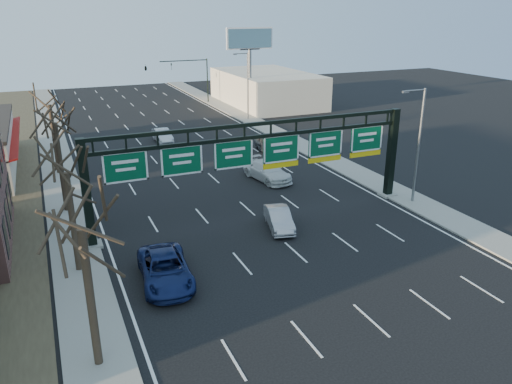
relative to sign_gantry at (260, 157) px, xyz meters
name	(u,v)px	position (x,y,z in m)	size (l,w,h in m)	color
ground	(311,266)	(-0.16, -8.00, -4.63)	(160.00, 160.00, 0.00)	black
sidewalk_left	(63,190)	(-12.96, 12.00, -4.57)	(3.00, 120.00, 0.12)	gray
sidewalk_right	(324,156)	(12.64, 12.00, -4.57)	(3.00, 120.00, 0.12)	gray
lane_markings	(207,172)	(-0.16, 12.00, -4.62)	(21.60, 120.00, 0.01)	white
sign_gantry	(260,157)	(0.00, 0.00, 0.00)	(24.60, 1.20, 7.20)	black
building_right_distant	(267,88)	(19.84, 42.00, -2.13)	(12.00, 20.00, 5.00)	beige
tree_near	(78,205)	(-12.96, -12.00, 2.86)	(3.60, 3.60, 8.86)	black
tree_gantry	(63,154)	(-12.96, -3.00, 2.48)	(3.60, 3.60, 8.48)	black
tree_mid	(53,109)	(-12.96, 7.00, 3.23)	(3.60, 3.60, 9.24)	black
tree_far	(48,93)	(-12.96, 17.00, 2.86)	(3.60, 3.60, 8.86)	black
streetlight_near	(418,140)	(12.31, -2.00, 0.45)	(2.15, 0.22, 9.00)	slate
streetlight_far	(247,83)	(12.31, 32.00, 0.45)	(2.15, 0.22, 9.00)	slate
billboard_right	(250,49)	(14.84, 36.98, 4.43)	(7.00, 0.50, 12.00)	slate
traffic_signal_mast	(170,70)	(5.53, 47.00, 0.87)	(10.16, 0.54, 7.00)	black
car_blue_suv	(165,269)	(-8.59, -6.30, -3.83)	(2.67, 5.78, 1.61)	#121E51
car_silver_sedan	(279,219)	(0.49, -2.22, -3.92)	(1.49, 4.28, 1.41)	#A3A2A7
car_white_wagon	(267,171)	(4.14, 7.66, -3.82)	(2.28, 5.61, 1.63)	silver
car_grey_far	(267,144)	(8.13, 16.32, -3.86)	(1.81, 4.49, 1.53)	#3A3E3F
car_silver_distant	(162,136)	(-1.28, 24.72, -3.88)	(1.58, 4.53, 1.49)	silver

